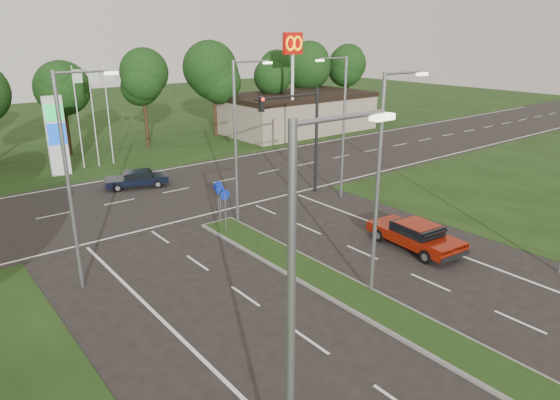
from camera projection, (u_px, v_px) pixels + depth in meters
ground at (495, 373)px, 15.91m from camera, size 160.00×160.00×0.00m
verge_far at (42, 128)px, 56.87m from camera, size 160.00×50.00×0.02m
cross_road at (163, 193)px, 33.79m from camera, size 160.00×12.00×0.02m
median_kerb at (396, 318)px, 18.87m from camera, size 2.00×26.00×0.12m
commercial_building at (297, 113)px, 55.00m from camera, size 16.00×9.00×4.00m
streetlight_median_near at (382, 175)px, 19.36m from camera, size 2.53×0.22×9.00m
streetlight_median_far at (238, 136)px, 26.80m from camera, size 2.53×0.22×9.00m
streetlight_left_near at (299, 324)px, 9.43m from camera, size 2.53×0.22×9.00m
streetlight_left_far at (72, 171)px, 19.85m from camera, size 2.53×0.22×9.00m
streetlight_right_far at (342, 121)px, 31.38m from camera, size 2.53×0.22×9.00m
traffic_signal at (302, 126)px, 32.06m from camera, size 5.10×0.42×7.00m
median_signs at (221, 197)px, 27.58m from camera, size 1.16×1.76×2.38m
gas_pylon at (59, 133)px, 37.29m from camera, size 5.80×1.26×8.00m
mcdonalds_sign at (293, 59)px, 47.75m from camera, size 2.20×0.47×10.40m
treeline_far at (77, 75)px, 43.54m from camera, size 6.00×6.00×9.90m
red_sedan at (415, 235)px, 24.98m from camera, size 2.44×5.06×1.35m
navy_sedan at (137, 179)px, 34.98m from camera, size 4.54×2.97×1.16m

